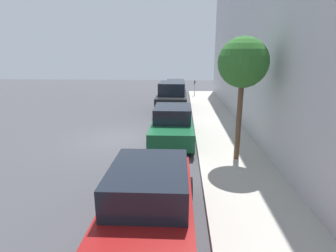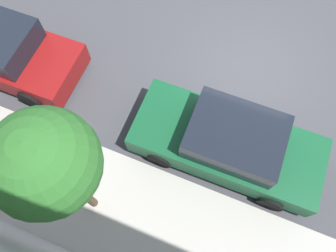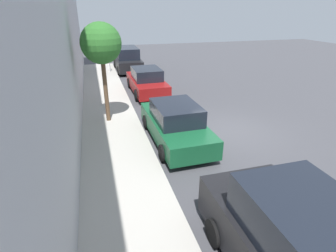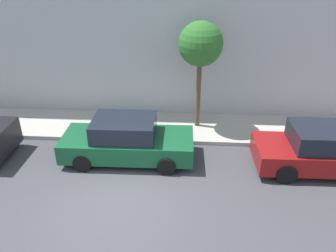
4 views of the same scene
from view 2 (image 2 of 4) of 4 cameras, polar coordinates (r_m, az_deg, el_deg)
The scene contains 4 objects.
ground_plane at distance 9.66m, azimuth 13.62°, elevation 8.53°, with size 60.00×60.00×0.00m, color #424247.
sidewalk at distance 7.97m, azimuth 3.53°, elevation -19.01°, with size 2.50×32.00×0.15m.
parked_sedan_third at distance 7.87m, azimuth 10.51°, elevation -2.94°, with size 1.92×4.52×1.54m.
street_tree at distance 5.04m, azimuth -20.46°, elevation -6.17°, with size 1.66×1.66×4.19m.
Camera 2 is at (5.40, -0.24, 8.01)m, focal length 35.00 mm.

